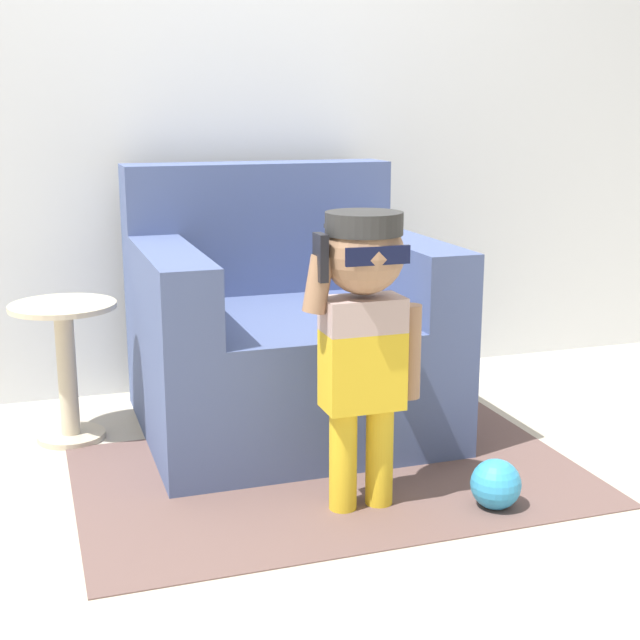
% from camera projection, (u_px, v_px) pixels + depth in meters
% --- Properties ---
extents(ground_plane, '(10.00, 10.00, 0.00)m').
position_uv_depth(ground_plane, '(267.00, 439.00, 3.19)').
color(ground_plane, '#BCB29E').
extents(wall_back, '(10.00, 0.05, 2.60)m').
position_uv_depth(wall_back, '(215.00, 70.00, 3.55)').
color(wall_back, silver).
rests_on(wall_back, ground_plane).
extents(armchair, '(1.03, 0.99, 0.95)m').
position_uv_depth(armchair, '(282.00, 334.00, 3.27)').
color(armchair, '#475684').
rests_on(armchair, ground_plane).
extents(person_child, '(0.36, 0.27, 0.88)m').
position_uv_depth(person_child, '(364.00, 315.00, 2.51)').
color(person_child, gold).
rests_on(person_child, ground_plane).
extents(side_table, '(0.37, 0.37, 0.50)m').
position_uv_depth(side_table, '(66.00, 358.00, 3.12)').
color(side_table, beige).
rests_on(side_table, ground_plane).
extents(rug, '(1.60, 1.03, 0.01)m').
position_uv_depth(rug, '(332.00, 475.00, 2.86)').
color(rug, brown).
rests_on(rug, ground_plane).
extents(toy_ball, '(0.15, 0.15, 0.15)m').
position_uv_depth(toy_ball, '(496.00, 484.00, 2.62)').
color(toy_ball, '#3399D1').
rests_on(toy_ball, ground_plane).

